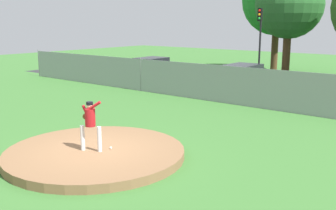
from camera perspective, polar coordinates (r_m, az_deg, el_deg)
ground_plane at (r=17.22m, az=4.88°, el=-2.33°), size 80.00×80.00×0.00m
asphalt_strip at (r=24.58m, az=16.07°, el=1.56°), size 44.00×7.00×0.01m
pitchers_mound at (r=12.85m, az=-10.41°, el=-6.85°), size 5.65×5.65×0.27m
pitcher_youth at (r=12.43m, az=-11.16°, el=-2.23°), size 0.82×0.37×1.62m
baseball at (r=12.74m, az=-8.23°, el=-6.12°), size 0.07×0.07×0.07m
chainlink_fence at (r=20.39m, az=11.25°, el=2.57°), size 36.46×0.07×2.08m
parked_car_red at (r=29.52m, az=-2.42°, el=5.19°), size 1.93×4.14×1.63m
parked_car_slate at (r=25.08m, az=10.54°, el=3.83°), size 1.97×4.57×1.63m
traffic_cone_orange at (r=23.63m, az=22.78°, el=1.32°), size 0.40×0.40×0.55m
traffic_light_near at (r=29.56m, az=13.09°, el=10.22°), size 0.28×0.46×5.16m
tree_broad_left at (r=35.91m, az=15.46°, el=14.29°), size 5.90×5.90×8.95m
tree_tall_centre at (r=32.46m, az=17.06°, el=13.59°), size 5.17×5.17×8.08m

